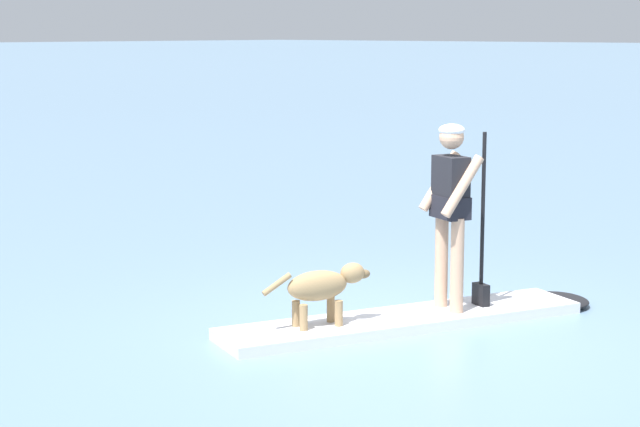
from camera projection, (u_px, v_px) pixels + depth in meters
ground_plane at (403, 326)px, 9.87m from camera, size 400.00×400.00×0.00m
paddleboard at (425, 318)px, 9.96m from camera, size 3.67×1.95×0.10m
person_paddler at (452, 202)px, 9.90m from camera, size 0.68×0.59×1.68m
dog at (323, 286)px, 9.45m from camera, size 0.97×0.45×0.52m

